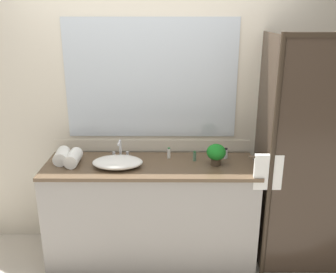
# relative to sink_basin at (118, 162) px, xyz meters

# --- Properties ---
(ground_plane) EXTENTS (8.00, 8.00, 0.00)m
(ground_plane) POSITION_rel_sink_basin_xyz_m (0.27, 0.05, -0.94)
(ground_plane) COLOR beige
(wall_back_with_mirror) EXTENTS (4.40, 0.06, 2.60)m
(wall_back_with_mirror) POSITION_rel_sink_basin_xyz_m (0.27, 0.40, 0.37)
(wall_back_with_mirror) COLOR beige
(wall_back_with_mirror) RESTS_ON ground_plane
(vanity_cabinet) EXTENTS (1.80, 0.58, 0.90)m
(vanity_cabinet) POSITION_rel_sink_basin_xyz_m (0.27, 0.06, -0.49)
(vanity_cabinet) COLOR #9E9993
(vanity_cabinet) RESTS_ON ground_plane
(shower_enclosure) EXTENTS (1.20, 0.59, 2.00)m
(shower_enclosure) POSITION_rel_sink_basin_xyz_m (1.55, -0.14, 0.09)
(shower_enclosure) COLOR #2D2319
(shower_enclosure) RESTS_ON ground_plane
(sink_basin) EXTENTS (0.42, 0.29, 0.08)m
(sink_basin) POSITION_rel_sink_basin_xyz_m (0.00, 0.00, 0.00)
(sink_basin) COLOR white
(sink_basin) RESTS_ON vanity_cabinet
(faucet) EXTENTS (0.17, 0.13, 0.17)m
(faucet) POSITION_rel_sink_basin_xyz_m (0.00, 0.19, 0.02)
(faucet) COLOR silver
(faucet) RESTS_ON vanity_cabinet
(potted_plant) EXTENTS (0.16, 0.16, 0.18)m
(potted_plant) POSITION_rel_sink_basin_xyz_m (0.82, 0.05, 0.07)
(potted_plant) COLOR #473828
(potted_plant) RESTS_ON vanity_cabinet
(amenity_bottle_body_wash) EXTENTS (0.03, 0.03, 0.09)m
(amenity_bottle_body_wash) POSITION_rel_sink_basin_xyz_m (0.65, 0.14, 0.00)
(amenity_bottle_body_wash) COLOR #4C7056
(amenity_bottle_body_wash) RESTS_ON vanity_cabinet
(amenity_bottle_conditioner) EXTENTS (0.03, 0.03, 0.10)m
(amenity_bottle_conditioner) POSITION_rel_sink_basin_xyz_m (0.93, 0.20, 0.01)
(amenity_bottle_conditioner) COLOR silver
(amenity_bottle_conditioner) RESTS_ON vanity_cabinet
(amenity_bottle_lotion) EXTENTS (0.03, 0.03, 0.10)m
(amenity_bottle_lotion) POSITION_rel_sink_basin_xyz_m (0.43, 0.20, 0.01)
(amenity_bottle_lotion) COLOR white
(amenity_bottle_lotion) RESTS_ON vanity_cabinet
(rolled_towel_near_edge) EXTENTS (0.13, 0.22, 0.12)m
(rolled_towel_near_edge) POSITION_rel_sink_basin_xyz_m (-0.49, 0.09, 0.02)
(rolled_towel_near_edge) COLOR white
(rolled_towel_near_edge) RESTS_ON vanity_cabinet
(rolled_towel_middle) EXTENTS (0.12, 0.23, 0.11)m
(rolled_towel_middle) POSITION_rel_sink_basin_xyz_m (-0.38, 0.05, 0.02)
(rolled_towel_middle) COLOR white
(rolled_towel_middle) RESTS_ON vanity_cabinet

